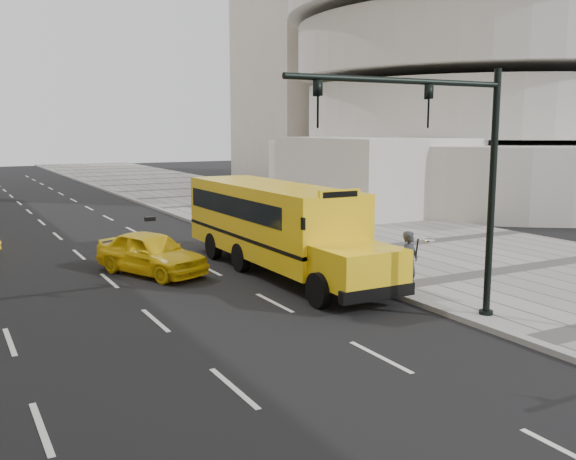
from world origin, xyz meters
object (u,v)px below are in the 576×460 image
school_bus (274,220)px  traffic_signal (451,164)px  pedestrian (410,263)px  taxi_near (151,253)px

school_bus → traffic_signal: (0.69, -7.96, 2.33)m
school_bus → pedestrian: (1.67, -5.36, -0.69)m
pedestrian → traffic_signal: size_ratio=0.29×
school_bus → traffic_signal: 8.33m
school_bus → taxi_near: 4.34m
school_bus → traffic_signal: traffic_signal is taller
traffic_signal → pedestrian: bearing=69.5°
traffic_signal → taxi_near: bearing=116.5°
pedestrian → traffic_signal: 4.10m
school_bus → taxi_near: size_ratio=2.66×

